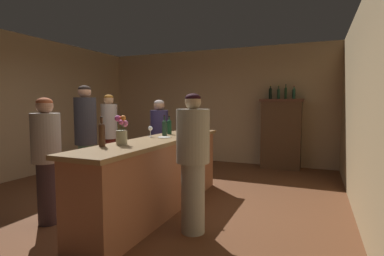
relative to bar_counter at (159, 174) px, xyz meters
The scene contains 23 objects.
floor 0.71m from the bar_counter, 158.92° to the left, with size 9.20×9.20×0.00m, color brown.
wall_back 3.91m from the bar_counter, 96.94° to the left, with size 6.02×0.12×2.86m, color tan.
wall_left 3.60m from the bar_counter, behind, with size 0.12×7.19×2.86m, color tan.
wall_right 2.72m from the bar_counter, ahead, with size 0.12×7.19×2.86m, color tan.
bar_counter is the anchor object (origin of this frame).
display_cabinet 3.70m from the bar_counter, 70.12° to the left, with size 0.95×0.44×1.59m.
wine_bottle_syrah 0.85m from the bar_counter, 77.19° to the left, with size 0.07×0.07×0.32m.
wine_bottle_rose 1.13m from the bar_counter, 103.47° to the right, with size 0.07×0.07×0.34m.
wine_bottle_pinot 0.73m from the bar_counter, 105.29° to the left, with size 0.07×0.07×0.31m.
wine_bottle_merlot 0.88m from the bar_counter, 103.23° to the left, with size 0.07×0.07×0.29m.
wine_glass_front 0.67m from the bar_counter, 146.04° to the left, with size 0.07×0.07×0.16m.
wine_glass_mid 1.45m from the bar_counter, 92.92° to the left, with size 0.07×0.07×0.14m.
flower_arrangement 0.96m from the bar_counter, 97.92° to the right, with size 0.14×0.15×0.34m.
cheese_plate 0.52m from the bar_counter, 75.41° to the left, with size 0.19×0.19×0.01m, color white.
display_bottle_left 3.80m from the bar_counter, 74.00° to the left, with size 0.07×0.07×0.32m.
display_bottle_midleft 3.85m from the bar_counter, 71.26° to the left, with size 0.07×0.07×0.31m.
display_bottle_center 3.91m from the bar_counter, 68.98° to the left, with size 0.06×0.06×0.33m.
display_bottle_midright 3.97m from the bar_counter, 66.50° to the left, with size 0.07×0.07×0.29m.
patron_near_entrance 1.93m from the bar_counter, 148.66° to the left, with size 0.30×0.30×1.66m.
patron_in_grey 1.73m from the bar_counter, 118.83° to the left, with size 0.35×0.35×1.56m.
patron_redhead 1.44m from the bar_counter, 138.32° to the right, with size 0.34×0.34×1.56m.
patron_tall 1.26m from the bar_counter, behind, with size 0.32×0.32×1.75m.
bartender 0.92m from the bar_counter, 33.21° to the right, with size 0.38×0.38×1.60m.
Camera 1 is at (2.45, -3.70, 1.49)m, focal length 27.62 mm.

